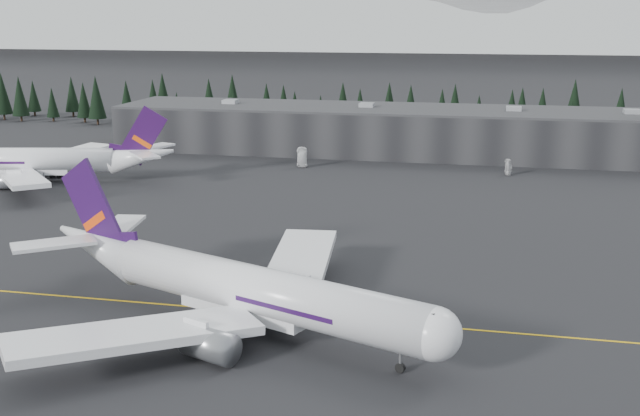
% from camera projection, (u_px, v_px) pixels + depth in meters
% --- Properties ---
extents(ground, '(1400.00, 1400.00, 0.00)m').
position_uv_depth(ground, '(287.00, 309.00, 106.01)').
color(ground, black).
rests_on(ground, ground).
extents(taxiline, '(400.00, 0.40, 0.02)m').
position_uv_depth(taxiline, '(283.00, 314.00, 104.11)').
color(taxiline, gold).
rests_on(taxiline, ground).
extents(terminal, '(160.00, 30.00, 12.60)m').
position_uv_depth(terminal, '(402.00, 130.00, 223.06)').
color(terminal, black).
rests_on(terminal, ground).
extents(treeline, '(360.00, 20.00, 15.00)m').
position_uv_depth(treeline, '(416.00, 111.00, 257.87)').
color(treeline, black).
rests_on(treeline, ground).
extents(mountain_ridge, '(4400.00, 900.00, 420.00)m').
position_uv_depth(mountain_ridge, '(482.00, 43.00, 1054.37)').
color(mountain_ridge, white).
rests_on(mountain_ridge, ground).
extents(jet_main, '(61.16, 54.45, 18.70)m').
position_uv_depth(jet_main, '(229.00, 285.00, 99.44)').
color(jet_main, white).
rests_on(jet_main, ground).
extents(jet_parked, '(59.36, 54.23, 17.68)m').
position_uv_depth(jet_parked, '(44.00, 160.00, 184.92)').
color(jet_parked, white).
rests_on(jet_parked, ground).
extents(gse_vehicle_a, '(2.59, 5.42, 1.49)m').
position_uv_depth(gse_vehicle_a, '(302.00, 165.00, 202.90)').
color(gse_vehicle_a, white).
rests_on(gse_vehicle_a, ground).
extents(gse_vehicle_b, '(4.34, 3.72, 1.41)m').
position_uv_depth(gse_vehicle_b, '(509.00, 173.00, 192.89)').
color(gse_vehicle_b, silver).
rests_on(gse_vehicle_b, ground).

